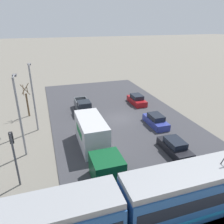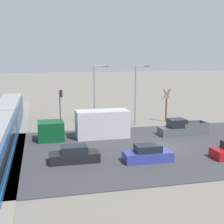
{
  "view_description": "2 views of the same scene",
  "coord_description": "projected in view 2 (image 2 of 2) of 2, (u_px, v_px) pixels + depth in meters",
  "views": [
    {
      "loc": [
        9.35,
        25.58,
        12.54
      ],
      "look_at": [
        2.7,
        5.11,
        3.46
      ],
      "focal_mm": 35.0,
      "sensor_mm": 36.0,
      "label": 1
    },
    {
      "loc": [
        -28.31,
        12.27,
        8.98
      ],
      "look_at": [
        1.95,
        5.11,
        3.48
      ],
      "focal_mm": 50.0,
      "sensor_mm": 36.0,
      "label": 2
    }
  ],
  "objects": [
    {
      "name": "ground_plane",
      "position": [
        166.0,
        147.0,
        31.48
      ],
      "size": [
        320.0,
        320.0,
        0.0
      ],
      "primitive_type": "plane",
      "color": "slate"
    },
    {
      "name": "pickup_truck",
      "position": [
        182.0,
        129.0,
        36.2
      ],
      "size": [
        1.9,
        5.71,
        1.86
      ],
      "color": "#4C5156",
      "rests_on": "ground"
    },
    {
      "name": "street_lamp_mid_block",
      "position": [
        96.0,
        91.0,
        40.89
      ],
      "size": [
        0.36,
        1.95,
        7.97
      ],
      "color": "gray",
      "rests_on": "ground"
    },
    {
      "name": "light_rail_tram",
      "position": [
        3.0,
        127.0,
        32.95
      ],
      "size": [
        31.43,
        2.81,
        4.51
      ],
      "color": "#235193",
      "rests_on": "ground"
    },
    {
      "name": "sedan_car_1",
      "position": [
        74.0,
        155.0,
        26.76
      ],
      "size": [
        1.77,
        4.27,
        1.44
      ],
      "color": "black",
      "rests_on": "ground"
    },
    {
      "name": "street_lamp_near_crossing",
      "position": [
        137.0,
        91.0,
        40.93
      ],
      "size": [
        0.36,
        1.95,
        7.99
      ],
      "color": "gray",
      "rests_on": "ground"
    },
    {
      "name": "road_surface",
      "position": [
        166.0,
        147.0,
        31.47
      ],
      "size": [
        18.12,
        38.69,
        0.08
      ],
      "color": "#38383D",
      "rests_on": "ground"
    },
    {
      "name": "street_tree",
      "position": [
        166.0,
        107.0,
        43.51
      ],
      "size": [
        1.12,
        0.93,
        4.73
      ],
      "color": "brown",
      "rests_on": "ground"
    },
    {
      "name": "box_truck",
      "position": [
        90.0,
        126.0,
        34.56
      ],
      "size": [
        2.58,
        9.97,
        3.05
      ],
      "color": "#0C4723",
      "rests_on": "ground"
    },
    {
      "name": "sedan_car_2",
      "position": [
        148.0,
        154.0,
        26.98
      ],
      "size": [
        1.75,
        4.22,
        1.45
      ],
      "color": "navy",
      "rests_on": "ground"
    },
    {
      "name": "traffic_light_pole",
      "position": [
        61.0,
        103.0,
        40.41
      ],
      "size": [
        0.28,
        0.47,
        4.79
      ],
      "color": "#47474C",
      "rests_on": "ground"
    }
  ]
}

